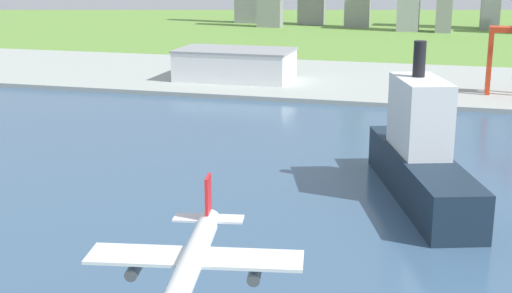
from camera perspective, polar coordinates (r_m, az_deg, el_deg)
name	(u,v)px	position (r m, az deg, el deg)	size (l,w,h in m)	color
ground_plane	(283,170)	(260.42, 2.11, -1.90)	(2400.00, 2400.00, 0.00)	#5F8C3A
water_bay	(235,230)	(205.56, -1.70, -6.57)	(840.00, 360.00, 0.15)	#385675
industrial_pier	(354,80)	(442.78, 7.70, 5.18)	(840.00, 140.00, 2.50)	#9AA29C
airplane_landing	(193,260)	(107.26, -5.00, -8.86)	(32.96, 37.07, 11.39)	silver
cargo_ship	(421,156)	(234.43, 12.84, -0.72)	(40.74, 81.66, 48.86)	#192838
warehouse_main	(235,64)	(433.57, -1.66, 6.49)	(68.20, 38.90, 18.24)	white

